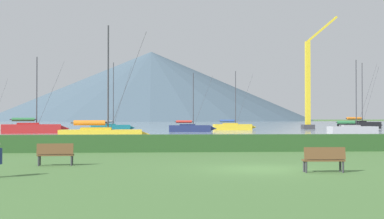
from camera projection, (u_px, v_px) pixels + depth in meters
The scene contains 15 objects.
ground_plane at pixel (261, 169), 20.95m from camera, with size 1000.00×1000.00×0.00m, color #477038.
harbor_water at pixel (169, 124), 157.59m from camera, with size 320.00×246.00×0.00m, color #8499A8.
hedge_line at pixel (224, 143), 31.93m from camera, with size 80.00×1.20×1.02m, color #284C23.
sailboat_slip_2 at pixel (102, 135), 43.29m from camera, with size 7.76×2.57×9.64m.
sailboat_slip_5 at pixel (32, 128), 68.61m from camera, with size 8.71×3.89×9.96m.
sailboat_slip_6 at pixel (190, 128), 75.66m from camera, with size 6.92×2.18×8.46m.
sailboat_slip_7 at pixel (111, 127), 80.08m from camera, with size 6.98×3.23×10.43m.
sailboat_slip_8 at pixel (360, 124), 99.11m from camera, with size 9.15×4.05×12.35m.
sailboat_slip_10 at pixel (233, 126), 85.63m from camera, with size 7.14×2.33×9.60m.
sailboat_slip_11 at pixel (353, 129), 66.11m from camera, with size 6.94×2.35×9.30m.
park_bench_near_path at pixel (55, 153), 22.47m from camera, with size 1.54×0.55×0.95m.
park_bench_under_tree at pixel (324, 158), 19.68m from camera, with size 1.56×0.53×0.95m.
dock_crane at pixel (309, 90), 93.12m from camera, with size 6.41×2.00×20.06m.
distant_hill_west_ridge at pixel (151, 86), 353.07m from camera, with size 213.40×213.40×46.07m, color #425666.
distant_hill_central_peak at pixel (129, 97), 433.84m from camera, with size 192.20×192.20×37.08m, color #425666.
Camera 1 is at (-4.23, -20.74, 2.05)m, focal length 49.45 mm.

